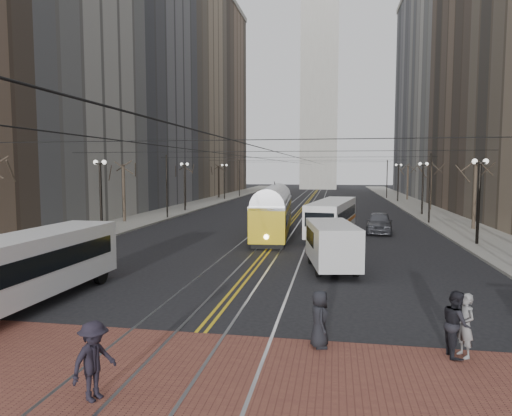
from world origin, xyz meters
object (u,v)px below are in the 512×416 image
at_px(pedestrian_a, 320,319).
at_px(streetcar, 273,217).
at_px(pedestrian_b, 465,325).
at_px(pedestrian_d, 94,361).
at_px(clock_tower, 320,43).
at_px(transit_bus, 14,275).
at_px(sedan_silver, 337,205).
at_px(sedan_grey, 379,222).
at_px(pedestrian_c, 456,324).
at_px(cargo_van, 332,247).
at_px(rear_bus, 332,218).

bearing_deg(pedestrian_a, streetcar, 1.07).
xyz_separation_m(pedestrian_b, pedestrian_d, (-8.94, -3.96, 0.02)).
xyz_separation_m(clock_tower, transit_bus, (-7.38, -102.00, -34.60)).
bearing_deg(streetcar, sedan_silver, 72.89).
bearing_deg(transit_bus, sedan_grey, 58.50).
height_order(clock_tower, pedestrian_c, clock_tower).
xyz_separation_m(cargo_van, pedestrian_a, (-0.27, -10.43, -0.35)).
distance_m(transit_bus, sedan_silver, 42.51).
xyz_separation_m(transit_bus, streetcar, (6.88, 20.10, 0.15)).
height_order(sedan_grey, pedestrian_c, pedestrian_c).
bearing_deg(pedestrian_d, sedan_grey, 3.46).
relative_size(clock_tower, sedan_silver, 12.82).
height_order(clock_tower, streetcar, clock_tower).
bearing_deg(pedestrian_b, clock_tower, 163.14).
xyz_separation_m(rear_bus, pedestrian_a, (-0.21, -22.26, -0.52)).
distance_m(rear_bus, sedan_silver, 20.09).
distance_m(rear_bus, pedestrian_d, 26.72).
bearing_deg(clock_tower, rear_bus, -87.18).
relative_size(pedestrian_a, pedestrian_b, 0.94).
xyz_separation_m(pedestrian_a, pedestrian_d, (-4.93, -3.96, 0.07)).
bearing_deg(sedan_silver, pedestrian_c, -86.60).
bearing_deg(cargo_van, pedestrian_d, -119.72).
bearing_deg(sedan_silver, pedestrian_a, -91.70).
height_order(pedestrian_a, pedestrian_c, pedestrian_c).
xyz_separation_m(transit_bus, rear_bus, (11.38, 20.76, 0.01)).
bearing_deg(pedestrian_a, pedestrian_b, -100.17).
bearing_deg(pedestrian_d, rear_bus, 9.56).
distance_m(sedan_grey, pedestrian_a, 25.13).
bearing_deg(pedestrian_d, pedestrian_c, -44.87).
distance_m(sedan_grey, sedan_silver, 17.83).
distance_m(pedestrian_a, pedestrian_c, 3.78).
bearing_deg(cargo_van, rear_bus, 80.44).
distance_m(transit_bus, pedestrian_a, 11.28).
bearing_deg(streetcar, pedestrian_a, -82.48).
distance_m(sedan_grey, pedestrian_d, 30.13).
relative_size(sedan_silver, pedestrian_c, 2.76).
bearing_deg(streetcar, pedestrian_b, -72.69).
relative_size(sedan_grey, pedestrian_a, 2.93).
distance_m(sedan_grey, pedestrian_b, 24.82).
relative_size(sedan_silver, pedestrian_a, 3.04).
bearing_deg(sedan_silver, sedan_grey, -80.07).
relative_size(streetcar, sedan_silver, 2.49).
bearing_deg(sedan_silver, cargo_van, -91.49).
xyz_separation_m(rear_bus, pedestrian_b, (3.80, -22.26, -0.47)).
bearing_deg(pedestrian_c, rear_bus, 5.03).
relative_size(sedan_grey, pedestrian_c, 2.67).
xyz_separation_m(sedan_grey, pedestrian_a, (-3.97, -24.82, 0.01)).
distance_m(transit_bus, rear_bus, 23.67).
bearing_deg(cargo_van, clock_tower, 82.64).
height_order(streetcar, pedestrian_a, streetcar).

